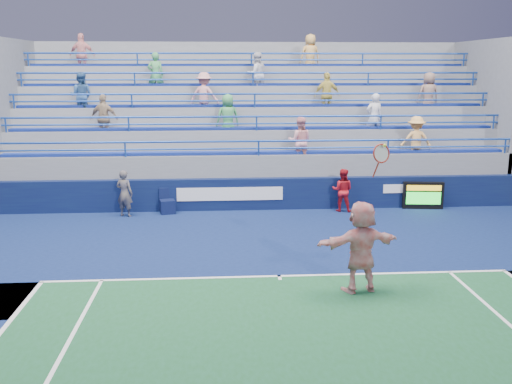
{
  "coord_description": "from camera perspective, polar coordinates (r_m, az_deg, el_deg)",
  "views": [
    {
      "loc": [
        -1.4,
        -12.56,
        4.81
      ],
      "look_at": [
        -0.37,
        2.5,
        1.5
      ],
      "focal_mm": 40.0,
      "sensor_mm": 36.0,
      "label": 1
    }
  ],
  "objects": [
    {
      "name": "sponsor_wall",
      "position": [
        19.58,
        0.31,
        -0.2
      ],
      "size": [
        18.0,
        0.32,
        1.1
      ],
      "color": "#0A103B",
      "rests_on": "ground"
    },
    {
      "name": "judge_chair",
      "position": [
        19.34,
        -8.85,
        -1.36
      ],
      "size": [
        0.57,
        0.58,
        0.84
      ],
      "color": "#0B1338",
      "rests_on": "ground"
    },
    {
      "name": "ground",
      "position": [
        13.52,
        2.33,
        -8.48
      ],
      "size": [
        120.0,
        120.0,
        0.0
      ],
      "primitive_type": "plane",
      "color": "#333538"
    },
    {
      "name": "line_judge",
      "position": [
        19.1,
        -13.01,
        -0.14
      ],
      "size": [
        0.66,
        0.55,
        1.56
      ],
      "primitive_type": "imported",
      "rotation": [
        0.0,
        0.0,
        2.79
      ],
      "color": "#15193A",
      "rests_on": "ground"
    },
    {
      "name": "bleacher_stand",
      "position": [
        23.11,
        -0.38,
        4.25
      ],
      "size": [
        18.0,
        5.6,
        6.13
      ],
      "color": "slate",
      "rests_on": "ground"
    },
    {
      "name": "ball_girl",
      "position": [
        19.5,
        8.63,
        0.17
      ],
      "size": [
        0.85,
        0.75,
        1.47
      ],
      "primitive_type": "imported",
      "rotation": [
        0.0,
        0.0,
        2.83
      ],
      "color": "#B4141E",
      "rests_on": "ground"
    },
    {
      "name": "serve_speed_board",
      "position": [
        20.48,
        16.37,
        -0.35
      ],
      "size": [
        1.39,
        0.31,
        0.95
      ],
      "color": "black",
      "rests_on": "ground"
    },
    {
      "name": "tennis_player",
      "position": [
        12.56,
        10.46,
        -5.39
      ],
      "size": [
        1.97,
        1.0,
        3.26
      ],
      "color": "white",
      "rests_on": "ground"
    }
  ]
}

